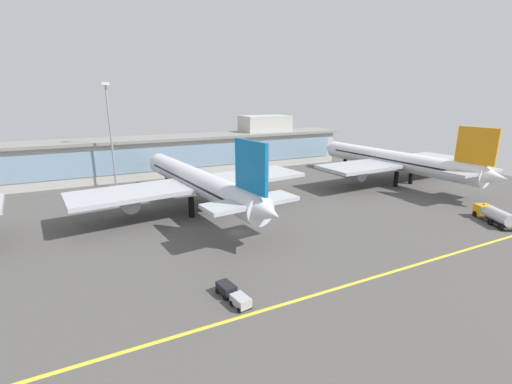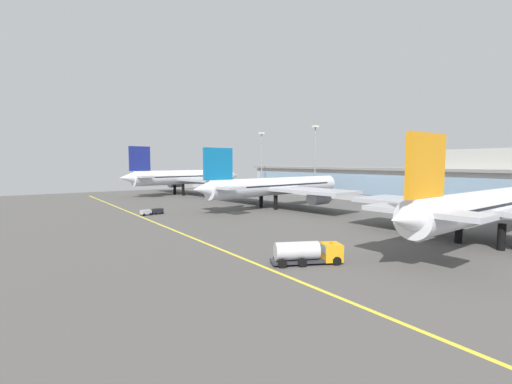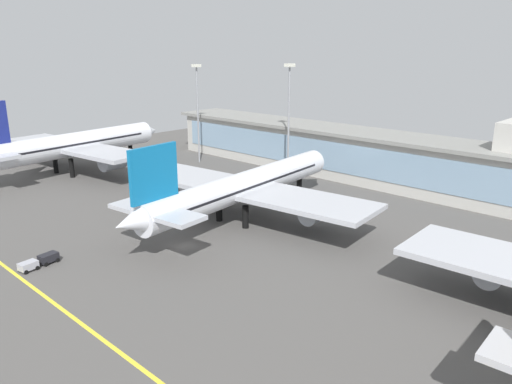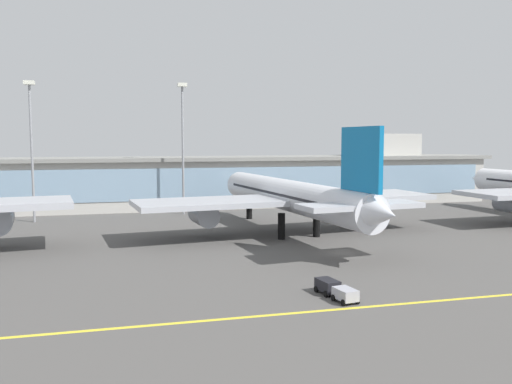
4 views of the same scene
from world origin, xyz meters
The scene contains 7 objects.
ground_plane centered at (0.00, 0.00, 0.00)m, with size 180.00×180.00×0.00m, color #514F4C.
taxiway_centreline_stripe centered at (0.00, -22.00, 0.01)m, with size 144.00×0.50×0.01m, color yellow.
terminal_building centered at (1.98, 53.75, 6.11)m, with size 118.75×14.00×16.39m.
airliner_near_right centered at (-2.20, 15.15, 5.99)m, with size 49.07×55.34×16.46m.
baggage_tug_near centered at (-8.93, -18.60, 0.79)m, with size 2.51×5.76×1.40m.
apron_light_mast_west centered at (-15.45, 43.14, 16.77)m, with size 1.80×1.80×26.02m.
apron_light_mast_centre centered at (-43.03, 39.45, 16.40)m, with size 1.80×1.80×25.33m.
Camera 4 is at (-28.91, -64.93, 14.80)m, focal length 37.98 mm.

